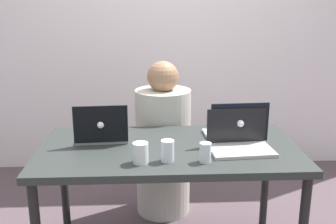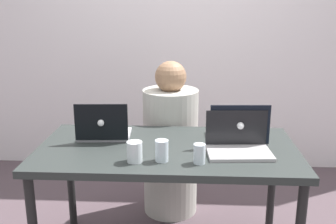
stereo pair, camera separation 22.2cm
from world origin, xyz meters
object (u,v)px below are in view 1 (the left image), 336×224
at_px(laptop_front_right, 240,141).
at_px(water_glass_right, 205,154).
at_px(laptop_back_right, 235,131).
at_px(laptop_back_left, 102,132).
at_px(person_at_center, 163,147).
at_px(water_glass_left, 141,154).
at_px(water_glass_center, 168,152).

distance_m(laptop_front_right, water_glass_right, 0.27).
relative_size(laptop_back_right, laptop_front_right, 0.98).
bearing_deg(water_glass_right, laptop_back_left, 148.17).
bearing_deg(water_glass_right, person_at_center, 102.67).
distance_m(laptop_back_left, water_glass_left, 0.41).
bearing_deg(laptop_back_right, water_glass_right, 52.57).
height_order(laptop_back_right, laptop_front_right, laptop_back_right).
bearing_deg(laptop_front_right, laptop_back_right, 81.92).
xyz_separation_m(laptop_back_left, water_glass_left, (0.23, -0.34, -0.00)).
height_order(person_at_center, laptop_back_right, person_at_center).
height_order(laptop_back_left, laptop_front_right, laptop_back_left).
relative_size(person_at_center, laptop_back_left, 3.54).
relative_size(water_glass_right, water_glass_left, 0.95).
distance_m(person_at_center, water_glass_left, 0.86).
bearing_deg(water_glass_right, laptop_back_right, 55.65).
distance_m(person_at_center, water_glass_center, 0.84).
distance_m(laptop_front_right, water_glass_center, 0.43).
xyz_separation_m(laptop_back_left, water_glass_right, (0.56, -0.34, -0.01)).
bearing_deg(water_glass_center, person_at_center, 89.48).
bearing_deg(water_glass_center, water_glass_right, -5.81).
bearing_deg(water_glass_left, laptop_back_right, 30.52).
distance_m(person_at_center, laptop_back_left, 0.66).
bearing_deg(water_glass_left, person_at_center, 79.95).
height_order(laptop_back_right, water_glass_left, laptop_back_right).
bearing_deg(laptop_back_right, water_glass_center, 33.55).
bearing_deg(water_glass_left, laptop_front_right, 16.70).
bearing_deg(laptop_front_right, water_glass_right, -146.41).
bearing_deg(water_glass_left, water_glass_center, 7.01).
bearing_deg(water_glass_left, laptop_back_left, 123.88).
xyz_separation_m(laptop_back_right, water_glass_right, (-0.22, -0.33, -0.01)).
bearing_deg(laptop_back_right, water_glass_left, 27.44).
xyz_separation_m(water_glass_right, water_glass_left, (-0.33, 0.00, 0.00)).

